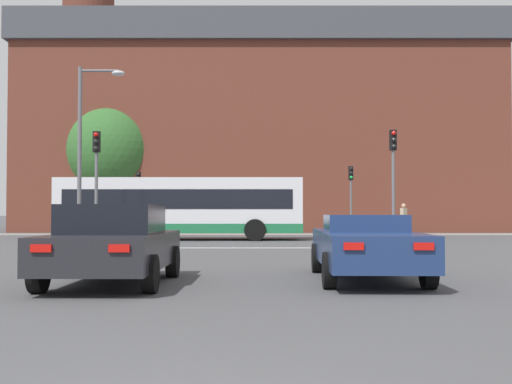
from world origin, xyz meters
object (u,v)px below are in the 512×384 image
(car_saloon_left, at_px, (116,244))
(street_lamp_junction, at_px, (91,137))
(traffic_light_near_right, at_px, (396,168))
(bus_crossing_lead, at_px, (183,207))
(traffic_light_near_left, at_px, (100,169))
(traffic_light_far_left, at_px, (141,192))
(car_roadster_right, at_px, (369,246))
(pedestrian_waiting, at_px, (407,216))
(traffic_light_far_right, at_px, (354,188))

(car_saloon_left, height_order, street_lamp_junction, street_lamp_junction)
(traffic_light_near_right, bearing_deg, car_saloon_left, -121.42)
(bus_crossing_lead, xyz_separation_m, street_lamp_junction, (-2.98, -5.51, 2.70))
(bus_crossing_lead, bearing_deg, street_lamp_junction, 151.60)
(traffic_light_near_left, distance_m, street_lamp_junction, 1.59)
(traffic_light_far_left, bearing_deg, bus_crossing_lead, -63.88)
(street_lamp_junction, bearing_deg, bus_crossing_lead, 61.60)
(car_roadster_right, relative_size, bus_crossing_lead, 0.43)
(car_saloon_left, height_order, traffic_light_far_left, traffic_light_far_left)
(traffic_light_near_right, bearing_deg, street_lamp_junction, -179.99)
(car_roadster_right, height_order, bus_crossing_lead, bus_crossing_lead)
(car_roadster_right, bearing_deg, pedestrian_waiting, 76.83)
(traffic_light_far_right, xyz_separation_m, pedestrian_waiting, (3.01, -0.22, -1.62))
(traffic_light_far_left, xyz_separation_m, traffic_light_near_right, (12.13, -12.05, 0.54))
(car_saloon_left, xyz_separation_m, pedestrian_waiting, (11.17, 25.20, 0.32))
(traffic_light_far_left, relative_size, street_lamp_junction, 0.52)
(traffic_light_near_right, xyz_separation_m, pedestrian_waiting, (3.19, 12.15, -1.95))
(traffic_light_near_left, bearing_deg, street_lamp_junction, 127.28)
(traffic_light_far_left, bearing_deg, traffic_light_near_right, -44.79)
(traffic_light_near_right, relative_size, traffic_light_near_left, 1.03)
(bus_crossing_lead, bearing_deg, car_roadster_right, -162.06)
(traffic_light_far_left, relative_size, pedestrian_waiting, 2.02)
(pedestrian_waiting, bearing_deg, street_lamp_junction, 174.10)
(car_saloon_left, relative_size, pedestrian_waiting, 2.37)
(car_saloon_left, distance_m, pedestrian_waiting, 27.57)
(car_saloon_left, height_order, traffic_light_near_left, traffic_light_near_left)
(car_roadster_right, height_order, pedestrian_waiting, pedestrian_waiting)
(street_lamp_junction, height_order, pedestrian_waiting, street_lamp_junction)
(car_saloon_left, xyz_separation_m, street_lamp_junction, (-3.94, 13.05, 3.51))
(traffic_light_far_right, distance_m, street_lamp_junction, 17.37)
(car_saloon_left, distance_m, traffic_light_far_left, 25.50)
(car_roadster_right, xyz_separation_m, traffic_light_far_right, (3.36, 24.61, 2.02))
(car_saloon_left, bearing_deg, bus_crossing_lead, 93.64)
(traffic_light_far_right, relative_size, traffic_light_far_left, 1.09)
(pedestrian_waiting, bearing_deg, car_roadster_right, -149.35)
(traffic_light_far_right, bearing_deg, car_roadster_right, -97.78)
(traffic_light_near_right, bearing_deg, traffic_light_far_left, 135.21)
(traffic_light_far_right, height_order, traffic_light_near_right, traffic_light_near_right)
(bus_crossing_lead, relative_size, traffic_light_near_left, 2.62)
(traffic_light_far_left, distance_m, street_lamp_junction, 12.18)
(traffic_light_far_left, height_order, traffic_light_near_left, traffic_light_near_left)
(car_saloon_left, bearing_deg, car_roadster_right, 10.26)
(traffic_light_far_left, distance_m, traffic_light_near_left, 12.78)
(car_roadster_right, relative_size, pedestrian_waiting, 2.74)
(bus_crossing_lead, height_order, traffic_light_far_left, traffic_light_far_left)
(car_roadster_right, distance_m, traffic_light_near_right, 12.87)
(traffic_light_far_left, xyz_separation_m, traffic_light_near_left, (0.75, -12.75, 0.46))
(traffic_light_far_left, bearing_deg, car_saloon_left, -80.59)
(bus_crossing_lead, xyz_separation_m, traffic_light_near_left, (-2.45, -6.21, 1.38))
(car_roadster_right, height_order, street_lamp_junction, street_lamp_junction)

